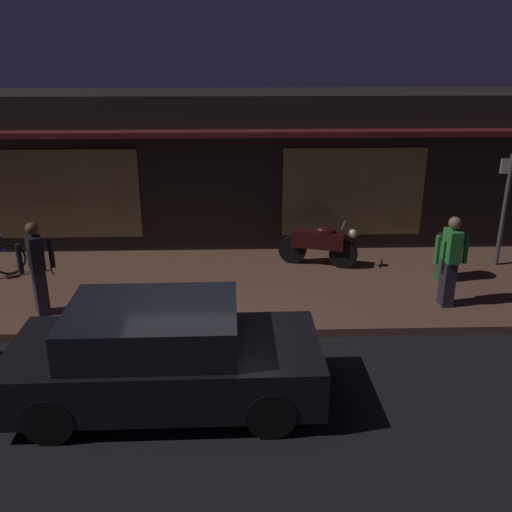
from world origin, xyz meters
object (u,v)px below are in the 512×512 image
(person_photographer, at_px, (37,266))
(sign_post, at_px, (505,204))
(person_bystander, at_px, (450,260))
(trash_bin, at_px, (447,257))
(parked_car_far, at_px, (163,356))
(motorcycle, at_px, (320,243))

(person_photographer, height_order, sign_post, sign_post)
(person_photographer, xyz_separation_m, sign_post, (9.04, 2.06, 0.48))
(person_photographer, relative_size, person_bystander, 1.00)
(trash_bin, distance_m, parked_car_far, 6.47)
(trash_bin, bearing_deg, person_photographer, -170.29)
(sign_post, bearing_deg, person_photographer, -167.19)
(sign_post, height_order, trash_bin, sign_post)
(sign_post, xyz_separation_m, trash_bin, (-1.38, -0.75, -0.89))
(person_photographer, relative_size, sign_post, 0.70)
(person_photographer, relative_size, parked_car_far, 0.41)
(person_photographer, bearing_deg, sign_post, 12.81)
(motorcycle, relative_size, person_photographer, 0.99)
(person_photographer, xyz_separation_m, trash_bin, (7.66, 1.31, -0.41))
(sign_post, bearing_deg, motorcycle, 178.72)
(motorcycle, xyz_separation_m, person_photographer, (-5.20, -2.14, 0.38))
(trash_bin, bearing_deg, person_bystander, -109.73)
(person_photographer, xyz_separation_m, parked_car_far, (2.44, -2.50, -0.32))
(person_bystander, bearing_deg, motorcycle, 134.68)
(person_bystander, relative_size, trash_bin, 1.80)
(motorcycle, relative_size, person_bystander, 0.99)
(motorcycle, bearing_deg, person_photographer, -157.60)
(person_bystander, distance_m, parked_car_far, 5.45)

